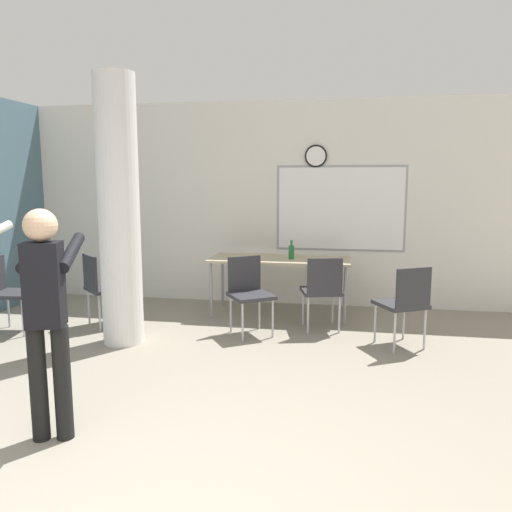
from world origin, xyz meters
name	(u,v)px	position (x,y,z in m)	size (l,w,h in m)	color
wall_back	(272,204)	(0.02, 5.06, 1.40)	(8.00, 0.15, 2.80)	silver
support_pillar	(119,212)	(-1.30, 3.00, 1.40)	(0.43, 0.43, 2.80)	white
folding_table	(280,262)	(0.21, 4.39, 0.69)	(1.79, 0.73, 0.74)	tan
bottle_on_table	(291,252)	(0.36, 4.36, 0.83)	(0.07, 0.07, 0.24)	#1E6B2D
chair_table_right	(322,287)	(0.79, 3.78, 0.51)	(0.53, 0.53, 0.87)	#2D2D33
chair_table_front	(249,289)	(-0.03, 3.54, 0.51)	(0.61, 0.61, 0.87)	#2D2D33
chair_near_pillar	(102,284)	(-1.80, 3.51, 0.51)	(0.62, 0.62, 0.87)	#2D2D33
chair_by_left_wall	(7,288)	(-2.75, 3.12, 0.51)	(0.49, 0.49, 0.87)	#2D2D33
chair_mid_room	(405,300)	(1.65, 3.30, 0.51)	(0.60, 0.60, 0.87)	#2D2D33
person_playing_front	(47,306)	(-0.90, 1.02, 0.91)	(0.46, 0.61, 1.55)	black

